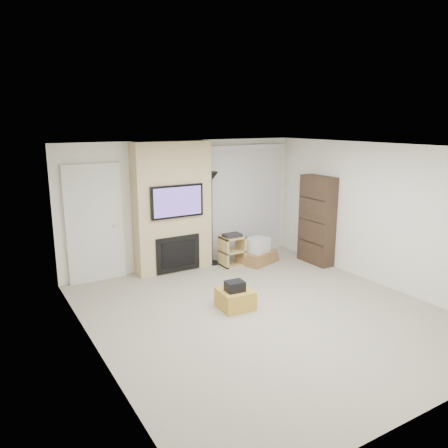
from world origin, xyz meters
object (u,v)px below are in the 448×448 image
ottoman (235,299)px  av_stand (232,249)px  floor_lamp (212,192)px  box_stack (257,253)px  bookshelf (317,220)px

ottoman → av_stand: (1.06, 1.80, 0.20)m
floor_lamp → av_stand: 1.22m
box_stack → bookshelf: (1.02, -0.62, 0.70)m
ottoman → floor_lamp: 2.60m
box_stack → bookshelf: bearing=-31.4°
bookshelf → floor_lamp: bearing=151.2°
bookshelf → box_stack: bearing=148.6°
floor_lamp → bookshelf: (1.87, -1.03, -0.59)m
floor_lamp → av_stand: (0.30, -0.30, -1.14)m
ottoman → bookshelf: 2.94m
floor_lamp → av_stand: size_ratio=2.86×
ottoman → bookshelf: size_ratio=0.28×
floor_lamp → box_stack: 1.60m
box_stack → av_stand: bearing=168.5°
floor_lamp → bookshelf: size_ratio=1.05×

